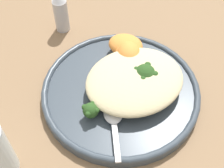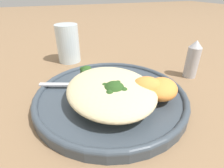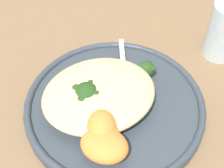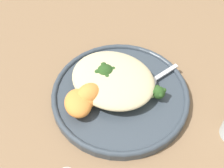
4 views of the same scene
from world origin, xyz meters
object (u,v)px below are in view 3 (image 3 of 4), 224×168
at_px(broccoli_stalk_2, 111,92).
at_px(broccoli_stalk_3, 90,96).
at_px(sweet_potato_chunk_2, 104,136).
at_px(sweet_potato_chunk_0, 104,145).
at_px(sweet_potato_chunk_1, 102,127).
at_px(broccoli_stalk_0, 141,82).
at_px(kale_tuft, 76,108).
at_px(quinoa_mound, 99,94).
at_px(spoon, 124,69).
at_px(broccoli_stalk_1, 118,80).
at_px(plate, 115,104).

bearing_deg(broccoli_stalk_2, broccoli_stalk_3, 73.11).
relative_size(broccoli_stalk_3, sweet_potato_chunk_2, 1.75).
height_order(sweet_potato_chunk_0, sweet_potato_chunk_1, sweet_potato_chunk_1).
bearing_deg(broccoli_stalk_0, broccoli_stalk_3, 138.54).
xyz_separation_m(broccoli_stalk_0, kale_tuft, (-0.11, -0.01, 0.00)).
relative_size(broccoli_stalk_0, sweet_potato_chunk_1, 1.74).
bearing_deg(sweet_potato_chunk_0, quinoa_mound, 71.98).
bearing_deg(broccoli_stalk_2, sweet_potato_chunk_2, 129.30).
xyz_separation_m(quinoa_mound, sweet_potato_chunk_2, (-0.02, -0.07, -0.00)).
bearing_deg(kale_tuft, broccoli_stalk_2, 9.12).
height_order(quinoa_mound, sweet_potato_chunk_0, quinoa_mound).
relative_size(quinoa_mound, broccoli_stalk_0, 1.87).
xyz_separation_m(broccoli_stalk_2, spoon, (0.04, 0.04, -0.01)).
relative_size(sweet_potato_chunk_2, spoon, 0.45).
distance_m(quinoa_mound, kale_tuft, 0.04).
bearing_deg(broccoli_stalk_3, broccoli_stalk_1, -126.11).
bearing_deg(kale_tuft, spoon, 26.92).
relative_size(broccoli_stalk_1, sweet_potato_chunk_2, 1.73).
xyz_separation_m(plate, sweet_potato_chunk_0, (-0.05, -0.08, 0.03)).
bearing_deg(quinoa_mound, broccoli_stalk_0, 0.69).
xyz_separation_m(broccoli_stalk_2, sweet_potato_chunk_1, (-0.04, -0.06, 0.01)).
distance_m(sweet_potato_chunk_1, sweet_potato_chunk_2, 0.01).
height_order(broccoli_stalk_1, sweet_potato_chunk_0, sweet_potato_chunk_0).
xyz_separation_m(quinoa_mound, spoon, (0.06, 0.04, -0.01)).
bearing_deg(broccoli_stalk_3, plate, -155.48).
xyz_separation_m(plate, quinoa_mound, (-0.02, 0.01, 0.03)).
distance_m(plate, kale_tuft, 0.07).
xyz_separation_m(broccoli_stalk_1, sweet_potato_chunk_0, (-0.07, -0.10, 0.00)).
bearing_deg(broccoli_stalk_3, broccoli_stalk_2, -141.80).
xyz_separation_m(plate, sweet_potato_chunk_1, (-0.04, -0.05, 0.03)).
distance_m(plate, broccoli_stalk_1, 0.04).
height_order(broccoli_stalk_1, sweet_potato_chunk_1, sweet_potato_chunk_1).
bearing_deg(plate, sweet_potato_chunk_2, -125.68).
height_order(plate, broccoli_stalk_1, broccoli_stalk_1).
bearing_deg(plate, broccoli_stalk_1, 57.18).
height_order(sweet_potato_chunk_1, kale_tuft, sweet_potato_chunk_1).
bearing_deg(kale_tuft, broccoli_stalk_1, 18.41).
distance_m(broccoli_stalk_3, sweet_potato_chunk_0, 0.09).
bearing_deg(broccoli_stalk_0, kale_tuft, 142.08).
height_order(sweet_potato_chunk_1, spoon, sweet_potato_chunk_1).
bearing_deg(spoon, broccoli_stalk_1, 159.67).
height_order(plate, broccoli_stalk_2, broccoli_stalk_2).
relative_size(broccoli_stalk_1, sweet_potato_chunk_0, 1.27).
relative_size(quinoa_mound, kale_tuft, 3.91).
bearing_deg(broccoli_stalk_3, sweet_potato_chunk_1, 119.77).
bearing_deg(sweet_potato_chunk_1, quinoa_mound, 70.84).
bearing_deg(plate, quinoa_mound, 160.43).
relative_size(broccoli_stalk_1, spoon, 0.77).
xyz_separation_m(broccoli_stalk_0, broccoli_stalk_3, (-0.09, -0.00, 0.01)).
relative_size(quinoa_mound, sweet_potato_chunk_0, 2.65).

